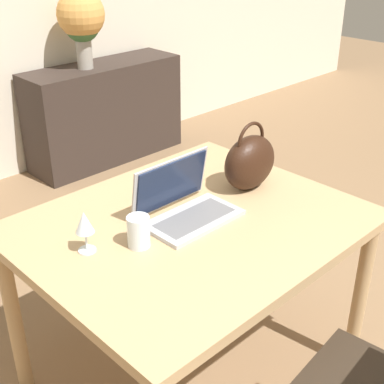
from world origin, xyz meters
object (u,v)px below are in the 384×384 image
at_px(laptop, 183,202).
at_px(drinking_glass, 139,231).
at_px(handbag, 250,162).
at_px(wine_glass, 84,224).
at_px(flower_vase, 81,19).

distance_m(laptop, drinking_glass, 0.26).
height_order(drinking_glass, handbag, handbag).
bearing_deg(wine_glass, flower_vase, 55.95).
height_order(laptop, drinking_glass, laptop).
bearing_deg(drinking_glass, handbag, 2.56).
distance_m(laptop, wine_glass, 0.40).
distance_m(wine_glass, handbag, 0.76).
distance_m(laptop, handbag, 0.36).
bearing_deg(flower_vase, handbag, -106.55).
relative_size(wine_glass, flower_vase, 0.27).
bearing_deg(drinking_glass, flower_vase, 60.03).
relative_size(handbag, flower_vase, 0.52).
distance_m(laptop, flower_vase, 2.34).
bearing_deg(handbag, drinking_glass, -177.44).
height_order(drinking_glass, wine_glass, wine_glass).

